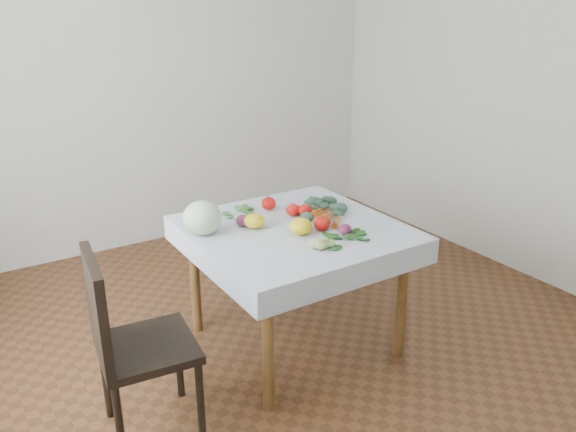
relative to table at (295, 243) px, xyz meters
name	(u,v)px	position (x,y,z in m)	size (l,w,h in m)	color
ground	(294,341)	(0.00, 0.00, -0.65)	(4.00, 4.00, 0.00)	brown
back_wall	(160,81)	(0.00, 2.00, 0.70)	(4.00, 0.04, 2.70)	silver
table	(295,243)	(0.00, 0.00, 0.00)	(1.00, 1.00, 0.75)	brown
tablecloth	(295,227)	(0.00, 0.00, 0.10)	(1.12, 1.12, 0.01)	white
chair	(126,337)	(-1.06, -0.25, -0.11)	(0.47, 0.47, 0.94)	black
cabbage	(202,218)	(-0.48, 0.18, 0.20)	(0.21, 0.21, 0.19)	#E2F5CD
tomato_a	(269,203)	(0.02, 0.32, 0.14)	(0.09, 0.09, 0.08)	red
tomato_b	(305,210)	(0.14, 0.11, 0.14)	(0.08, 0.08, 0.07)	red
tomato_c	(322,224)	(0.10, -0.12, 0.14)	(0.09, 0.09, 0.08)	red
tomato_d	(293,210)	(0.09, 0.15, 0.14)	(0.08, 0.08, 0.07)	red
heirloom_back	(255,221)	(-0.20, 0.11, 0.14)	(0.12, 0.12, 0.08)	yellow
heirloom_front	(301,226)	(-0.03, -0.11, 0.15)	(0.13, 0.13, 0.09)	yellow
onion_a	(243,220)	(-0.24, 0.17, 0.13)	(0.08, 0.08, 0.06)	maroon
onion_b	(345,229)	(0.17, -0.24, 0.13)	(0.07, 0.07, 0.06)	maroon
tomatillo_cluster	(324,246)	(-0.05, -0.35, 0.13)	(0.13, 0.11, 0.05)	#A5B467
carrot_bunch	(321,212)	(0.24, 0.07, 0.12)	(0.23, 0.40, 0.03)	#CB6016
kale_bunch	(323,209)	(0.27, 0.10, 0.13)	(0.33, 0.31, 0.05)	#32523C
basil_bunch	(344,238)	(0.12, -0.30, 0.11)	(0.31, 0.22, 0.01)	#21571B
dill_bunch	(236,212)	(-0.18, 0.37, 0.11)	(0.21, 0.15, 0.02)	#477A37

